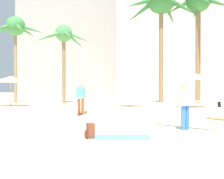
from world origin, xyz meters
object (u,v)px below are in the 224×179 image
(cafe_umbrella_1, at_px, (11,79))
(palm_tree_far_left, at_px, (64,38))
(person_mid_center, at_px, (185,103))
(palm_tree_center, at_px, (161,5))
(cafe_umbrella_2, at_px, (130,79))
(cafe_umbrella_0, at_px, (195,77))
(person_near_right, at_px, (81,97))
(palm_tree_left, at_px, (198,7))
(beach_towel, at_px, (120,137))
(backpack, at_px, (90,131))
(person_far_right, at_px, (214,112))
(palm_tree_far_right, at_px, (15,30))

(cafe_umbrella_1, bearing_deg, palm_tree_far_left, 54.60)
(cafe_umbrella_1, bearing_deg, person_mid_center, -44.53)
(palm_tree_center, bearing_deg, cafe_umbrella_2, -121.40)
(cafe_umbrella_0, relative_size, person_near_right, 0.91)
(palm_tree_left, relative_size, cafe_umbrella_0, 3.79)
(palm_tree_center, height_order, beach_towel, palm_tree_center)
(cafe_umbrella_0, xyz_separation_m, backpack, (-5.33, -12.18, -1.91))
(person_mid_center, bearing_deg, palm_tree_center, -46.20)
(palm_tree_far_left, xyz_separation_m, person_near_right, (3.36, -9.74, -4.70))
(palm_tree_center, height_order, cafe_umbrella_0, palm_tree_center)
(person_far_right, height_order, person_near_right, person_near_right)
(cafe_umbrella_1, distance_m, person_mid_center, 14.99)
(palm_tree_center, xyz_separation_m, cafe_umbrella_0, (1.92, -4.50, -6.21))
(palm_tree_left, xyz_separation_m, cafe_umbrella_2, (-5.70, -4.54, -6.25))
(person_far_right, bearing_deg, palm_tree_left, 131.72)
(palm_tree_far_left, relative_size, cafe_umbrella_2, 3.02)
(palm_tree_center, distance_m, cafe_umbrella_0, 7.90)
(palm_tree_far_right, distance_m, backpack, 20.26)
(palm_tree_left, relative_size, person_far_right, 9.95)
(palm_tree_left, bearing_deg, cafe_umbrella_1, -161.98)
(palm_tree_left, relative_size, palm_tree_center, 0.99)
(person_mid_center, distance_m, person_near_right, 6.54)
(cafe_umbrella_1, distance_m, backpack, 14.73)
(palm_tree_center, bearing_deg, person_far_right, -83.99)
(palm_tree_far_left, xyz_separation_m, palm_tree_far_right, (-4.47, 0.37, 0.87))
(person_far_right, bearing_deg, beach_towel, -78.02)
(cafe_umbrella_0, distance_m, beach_towel, 13.00)
(cafe_umbrella_2, distance_m, beach_towel, 12.48)
(palm_tree_left, xyz_separation_m, cafe_umbrella_0, (-1.24, -4.87, -6.10))
(palm_tree_far_left, relative_size, palm_tree_left, 0.68)
(palm_tree_far_right, bearing_deg, cafe_umbrella_0, -17.63)
(cafe_umbrella_1, height_order, beach_towel, cafe_umbrella_1)
(palm_tree_left, distance_m, person_mid_center, 17.24)
(palm_tree_center, distance_m, cafe_umbrella_2, 8.01)
(palm_tree_far_left, bearing_deg, person_mid_center, -62.04)
(person_near_right, bearing_deg, cafe_umbrella_1, 55.19)
(palm_tree_left, height_order, palm_tree_far_right, palm_tree_left)
(palm_tree_far_right, relative_size, person_near_right, 2.65)
(backpack, bearing_deg, palm_tree_far_right, -83.46)
(person_near_right, bearing_deg, palm_tree_center, -19.27)
(person_mid_center, bearing_deg, palm_tree_left, -57.80)
(palm_tree_left, bearing_deg, beach_towel, -108.89)
(palm_tree_left, bearing_deg, palm_tree_far_left, -177.15)
(cafe_umbrella_1, height_order, person_far_right, cafe_umbrella_1)
(cafe_umbrella_2, height_order, beach_towel, cafe_umbrella_2)
(cafe_umbrella_2, relative_size, beach_towel, 1.33)
(palm_tree_far_right, xyz_separation_m, cafe_umbrella_2, (10.22, -4.34, -4.49))
(person_far_right, bearing_deg, palm_tree_far_right, -169.54)
(backpack, relative_size, person_near_right, 0.15)
(palm_tree_left, xyz_separation_m, person_near_right, (-8.09, -10.31, -7.31))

